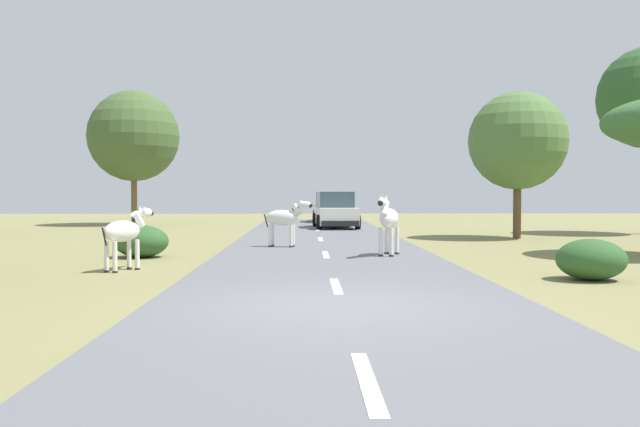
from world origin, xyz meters
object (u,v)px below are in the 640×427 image
(zebra_0, at_px, (388,219))
(zebra_2, at_px, (125,232))
(zebra_1, at_px, (284,218))
(tree_4, at_px, (518,141))
(bush_1, at_px, (141,241))
(bush_0, at_px, (591,259))
(car_0, at_px, (335,211))
(tree_0, at_px, (134,136))
(car_1, at_px, (331,208))

(zebra_0, distance_m, zebra_2, 6.89)
(zebra_1, bearing_deg, zebra_2, -16.59)
(zebra_0, bearing_deg, tree_4, -109.23)
(bush_1, bearing_deg, zebra_1, 36.70)
(bush_1, bearing_deg, bush_0, -25.43)
(car_0, bearing_deg, zebra_0, 89.94)
(car_0, bearing_deg, zebra_1, 76.17)
(tree_4, distance_m, bush_1, 14.71)
(car_0, relative_size, bush_0, 3.22)
(zebra_1, distance_m, zebra_2, 6.71)
(zebra_0, relative_size, tree_0, 0.23)
(zebra_0, relative_size, tree_4, 0.30)
(zebra_0, bearing_deg, tree_0, -37.81)
(zebra_2, relative_size, car_0, 0.33)
(car_0, height_order, bush_1, car_0)
(bush_1, bearing_deg, car_0, 67.27)
(zebra_2, bearing_deg, car_0, 103.16)
(zebra_1, relative_size, tree_0, 0.22)
(zebra_2, height_order, bush_1, zebra_2)
(zebra_2, relative_size, car_1, 0.33)
(zebra_2, bearing_deg, tree_0, 135.03)
(zebra_0, distance_m, car_1, 20.85)
(zebra_0, bearing_deg, car_1, -68.16)
(zebra_0, xyz_separation_m, bush_0, (3.47, -4.67, -0.62))
(tree_4, relative_size, bush_1, 3.84)
(zebra_1, height_order, bush_0, zebra_1)
(car_0, relative_size, tree_4, 0.80)
(tree_4, xyz_separation_m, bush_0, (-2.37, -11.88, -3.29))
(zebra_0, distance_m, bush_0, 5.85)
(car_0, distance_m, bush_0, 19.31)
(bush_0, distance_m, bush_1, 11.19)
(tree_0, height_order, tree_4, tree_0)
(zebra_2, relative_size, bush_0, 1.06)
(zebra_0, bearing_deg, car_0, -67.11)
(car_1, xyz_separation_m, bush_1, (-5.90, -20.70, -0.41))
(tree_0, bearing_deg, car_1, 14.39)
(tree_4, bearing_deg, zebra_2, -140.25)
(zebra_1, distance_m, bush_0, 9.92)
(zebra_1, height_order, tree_4, tree_4)
(bush_0, bearing_deg, car_1, 99.38)
(zebra_1, distance_m, car_0, 11.42)
(car_0, bearing_deg, bush_1, 64.11)
(zebra_1, height_order, car_1, car_1)
(bush_1, bearing_deg, tree_0, 105.06)
(zebra_2, height_order, bush_0, zebra_2)
(car_0, height_order, car_1, same)
(tree_4, xyz_separation_m, bush_1, (-12.48, -7.07, -3.27))
(car_0, height_order, tree_0, tree_0)
(car_1, xyz_separation_m, tree_0, (-10.73, -2.75, 3.94))
(zebra_1, relative_size, car_1, 0.36)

